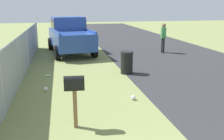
{
  "coord_description": "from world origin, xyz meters",
  "views": [
    {
      "loc": [
        -1.7,
        1.51,
        2.77
      ],
      "look_at": [
        4.83,
        0.17,
        1.03
      ],
      "focal_mm": 40.11,
      "sensor_mm": 36.0,
      "label": 1
    }
  ],
  "objects_px": {
    "pickup_truck": "(70,34)",
    "pedestrian": "(163,36)",
    "mailbox": "(74,87)",
    "trash_bin": "(127,62)"
  },
  "relations": [
    {
      "from": "mailbox",
      "to": "pickup_truck",
      "type": "height_order",
      "value": "pickup_truck"
    },
    {
      "from": "pickup_truck",
      "to": "pedestrian",
      "type": "height_order",
      "value": "pickup_truck"
    },
    {
      "from": "mailbox",
      "to": "pedestrian",
      "type": "bearing_deg",
      "value": -30.02
    },
    {
      "from": "pickup_truck",
      "to": "pedestrian",
      "type": "xyz_separation_m",
      "value": [
        -1.09,
        -5.38,
        -0.09
      ]
    },
    {
      "from": "pickup_truck",
      "to": "pedestrian",
      "type": "distance_m",
      "value": 5.49
    },
    {
      "from": "trash_bin",
      "to": "pedestrian",
      "type": "relative_size",
      "value": 0.53
    },
    {
      "from": "mailbox",
      "to": "trash_bin",
      "type": "bearing_deg",
      "value": -24.74
    },
    {
      "from": "trash_bin",
      "to": "pedestrian",
      "type": "bearing_deg",
      "value": -39.03
    },
    {
      "from": "trash_bin",
      "to": "mailbox",
      "type": "bearing_deg",
      "value": 151.24
    },
    {
      "from": "mailbox",
      "to": "trash_bin",
      "type": "relative_size",
      "value": 1.35
    }
  ]
}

